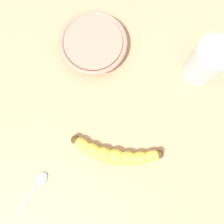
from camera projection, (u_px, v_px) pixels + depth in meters
wooden_tabletop at (140, 126)px, 65.53cm from camera, size 120.00×120.00×3.00cm
banana at (116, 154)px, 60.99cm from camera, size 6.20×22.15×3.76cm
smoothie_glass at (207, 62)px, 60.77cm from camera, size 8.41×8.41×11.82cm
ceramic_bowl at (94, 44)px, 65.27cm from camera, size 17.05×17.05×3.82cm
teaspoon at (40, 182)px, 61.33cm from camera, size 10.96×5.44×0.80cm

